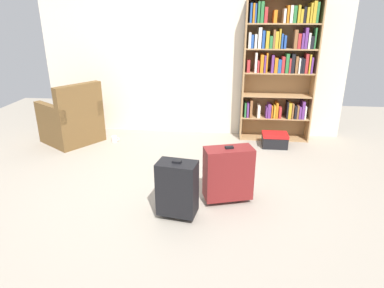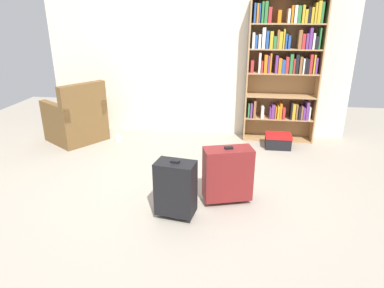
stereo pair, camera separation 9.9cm
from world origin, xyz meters
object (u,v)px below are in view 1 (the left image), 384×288
(storage_box, at_px, (275,140))
(suitcase_dark_red, at_px, (228,173))
(suitcase_black, at_px, (177,188))
(bookshelf, at_px, (280,64))
(armchair, at_px, (72,121))
(mug, at_px, (115,139))

(storage_box, relative_size, suitcase_dark_red, 0.60)
(suitcase_dark_red, xyz_separation_m, suitcase_black, (-0.47, -0.34, -0.01))
(suitcase_black, bearing_deg, bookshelf, 63.30)
(armchair, height_order, mug, armchair)
(armchair, xyz_separation_m, mug, (0.61, 0.03, -0.27))
(bookshelf, height_order, mug, bookshelf)
(mug, xyz_separation_m, storage_box, (2.37, 0.06, 0.06))
(storage_box, bearing_deg, suitcase_dark_red, -112.67)
(armchair, bearing_deg, mug, 3.17)
(bookshelf, xyz_separation_m, armchair, (-3.01, -0.46, -0.82))
(bookshelf, bearing_deg, mug, -169.90)
(suitcase_black, bearing_deg, mug, 123.09)
(bookshelf, distance_m, suitcase_black, 2.72)
(armchair, distance_m, suitcase_black, 2.61)
(bookshelf, relative_size, armchair, 2.06)
(suitcase_dark_red, bearing_deg, suitcase_black, -143.85)
(armchair, bearing_deg, bookshelf, 8.71)
(bookshelf, height_order, suitcase_black, bookshelf)
(mug, bearing_deg, bookshelf, 10.10)
(storage_box, height_order, suitcase_black, suitcase_black)
(mug, height_order, suitcase_black, suitcase_black)
(mug, xyz_separation_m, suitcase_black, (1.23, -1.89, 0.26))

